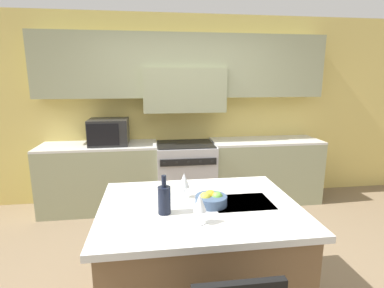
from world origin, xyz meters
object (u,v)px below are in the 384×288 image
at_px(fruit_bowl, 211,199).
at_px(microwave, 109,132).
at_px(range_stove, 186,175).
at_px(wine_bottle, 164,199).
at_px(wine_glass_far, 184,181).
at_px(wine_glass_near, 200,204).

bearing_deg(fruit_bowl, microwave, 114.72).
height_order(range_stove, microwave, microwave).
height_order(wine_bottle, fruit_bowl, wine_bottle).
relative_size(wine_bottle, fruit_bowl, 1.17).
xyz_separation_m(microwave, wine_bottle, (0.64, -2.22, -0.08)).
relative_size(range_stove, wine_glass_far, 4.69).
distance_m(wine_bottle, wine_glass_far, 0.30).
relative_size(wine_bottle, wine_glass_far, 1.37).
bearing_deg(wine_bottle, wine_glass_near, -39.38).
relative_size(wine_glass_near, fruit_bowl, 0.85).
bearing_deg(microwave, wine_glass_far, -67.79).
relative_size(range_stove, microwave, 1.78).
distance_m(range_stove, wine_glass_far, 2.05).
relative_size(range_stove, wine_glass_near, 4.69).
height_order(range_stove, wine_glass_near, wine_glass_near).
bearing_deg(range_stove, fruit_bowl, -91.65).
relative_size(microwave, fruit_bowl, 2.25).
distance_m(microwave, wine_glass_far, 2.12).
xyz_separation_m(range_stove, wine_glass_far, (-0.24, -1.95, 0.59)).
bearing_deg(microwave, wine_bottle, -73.91).
bearing_deg(fruit_bowl, range_stove, 88.35).
height_order(microwave, fruit_bowl, microwave).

